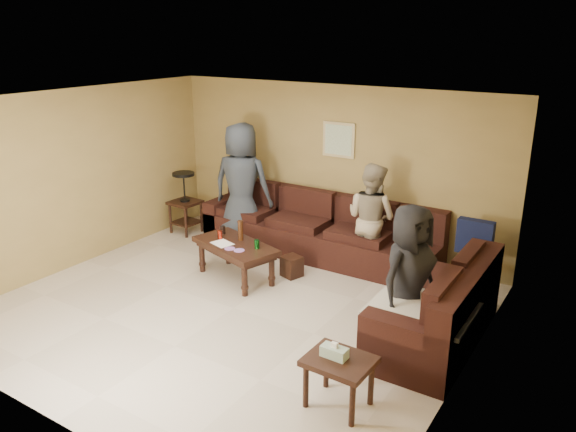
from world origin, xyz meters
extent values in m
plane|color=beige|center=(0.00, 0.00, 0.00)|extent=(5.50, 5.50, 0.00)
cube|color=white|center=(0.00, 0.00, 2.45)|extent=(5.50, 5.00, 0.10)
cube|color=#9D844A|center=(0.00, 2.50, 1.25)|extent=(5.50, 0.10, 2.50)
cube|color=#9D844A|center=(0.00, -2.50, 1.25)|extent=(5.50, 0.10, 2.50)
cube|color=#9D844A|center=(-2.75, 0.00, 1.25)|extent=(0.10, 5.00, 2.50)
cube|color=#9D844A|center=(2.75, 0.00, 1.25)|extent=(0.10, 5.00, 2.50)
cube|color=black|center=(0.00, 2.05, 0.23)|extent=(3.70, 0.90, 0.45)
cube|color=black|center=(0.00, 2.38, 0.68)|extent=(3.70, 0.24, 0.45)
cube|color=black|center=(-1.73, 2.05, 0.32)|extent=(0.24, 0.90, 0.63)
cube|color=black|center=(2.30, 0.60, 0.23)|extent=(0.90, 2.00, 0.45)
cube|color=black|center=(2.63, 0.60, 0.68)|extent=(0.24, 2.00, 0.45)
cube|color=black|center=(2.30, -0.28, 0.32)|extent=(0.90, 0.24, 0.63)
cube|color=#12183B|center=(2.30, 2.05, 0.75)|extent=(0.45, 0.14, 0.45)
cube|color=beige|center=(2.30, 0.15, 0.58)|extent=(1.00, 0.85, 0.04)
cube|color=black|center=(-0.51, 0.71, 0.48)|extent=(1.35, 0.94, 0.07)
cube|color=black|center=(-0.51, 0.71, 0.41)|extent=(1.24, 0.83, 0.06)
cylinder|color=black|center=(-1.05, 0.64, 0.22)|extent=(0.08, 0.08, 0.45)
cylinder|color=black|center=(-0.09, 0.35, 0.22)|extent=(0.08, 0.08, 0.45)
cylinder|color=black|center=(-0.92, 1.07, 0.22)|extent=(0.08, 0.08, 0.45)
cylinder|color=black|center=(0.04, 0.78, 0.22)|extent=(0.08, 0.08, 0.45)
cylinder|color=#9D2212|center=(-0.79, 0.74, 0.57)|extent=(0.07, 0.07, 0.12)
cylinder|color=#136E1F|center=(-0.15, 0.72, 0.57)|extent=(0.07, 0.07, 0.12)
cylinder|color=#361B0C|center=(-0.52, 0.86, 0.65)|extent=(0.07, 0.07, 0.28)
cylinder|color=black|center=(-0.89, 0.92, 0.57)|extent=(0.08, 0.08, 0.11)
cube|color=white|center=(-0.65, 0.62, 0.51)|extent=(0.33, 0.29, 0.00)
cylinder|color=#E75188|center=(-0.45, 0.52, 0.52)|extent=(0.14, 0.14, 0.01)
cylinder|color=#E75188|center=(-0.30, 0.53, 0.52)|extent=(0.14, 0.14, 0.01)
cube|color=black|center=(-2.33, 1.72, 0.52)|extent=(0.48, 0.48, 0.05)
cube|color=black|center=(-2.33, 1.72, 0.18)|extent=(0.42, 0.42, 0.03)
cylinder|color=black|center=(-2.53, 1.56, 0.26)|extent=(0.05, 0.05, 0.52)
cylinder|color=black|center=(-2.17, 1.53, 0.26)|extent=(0.05, 0.05, 0.52)
cylinder|color=black|center=(-2.50, 1.92, 0.26)|extent=(0.05, 0.05, 0.52)
cylinder|color=black|center=(-2.14, 1.89, 0.26)|extent=(0.05, 0.05, 0.52)
cylinder|color=black|center=(-2.33, 1.72, 0.56)|extent=(0.16, 0.16, 0.03)
cylinder|color=black|center=(-2.33, 1.72, 0.79)|extent=(0.03, 0.03, 0.43)
cylinder|color=black|center=(-2.33, 1.72, 1.01)|extent=(0.36, 0.36, 0.05)
cube|color=black|center=(1.95, -0.96, 0.46)|extent=(0.60, 0.50, 0.05)
cylinder|color=black|center=(1.71, -1.14, 0.23)|extent=(0.05, 0.05, 0.46)
cylinder|color=black|center=(2.18, -1.15, 0.23)|extent=(0.05, 0.05, 0.46)
cylinder|color=black|center=(1.72, -0.78, 0.23)|extent=(0.05, 0.05, 0.46)
cylinder|color=black|center=(2.19, -0.79, 0.23)|extent=(0.05, 0.05, 0.46)
cube|color=silver|center=(1.90, -0.96, 0.54)|extent=(0.24, 0.13, 0.10)
cube|color=white|center=(1.90, -0.96, 0.61)|extent=(0.06, 0.04, 0.05)
cube|color=black|center=(0.10, 1.18, 0.14)|extent=(0.30, 0.30, 0.29)
cube|color=tan|center=(0.10, 2.48, 1.70)|extent=(0.52, 0.03, 0.52)
cube|color=silver|center=(0.10, 2.46, 1.70)|extent=(0.44, 0.01, 0.44)
imported|color=#2D333E|center=(-1.24, 1.84, 0.96)|extent=(1.06, 0.82, 1.93)
imported|color=tan|center=(0.91, 1.94, 0.78)|extent=(0.86, 0.73, 1.55)
imported|color=black|center=(2.06, 0.35, 0.79)|extent=(0.71, 0.89, 1.59)
camera|label=1|loc=(3.88, -4.84, 3.26)|focal=35.00mm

